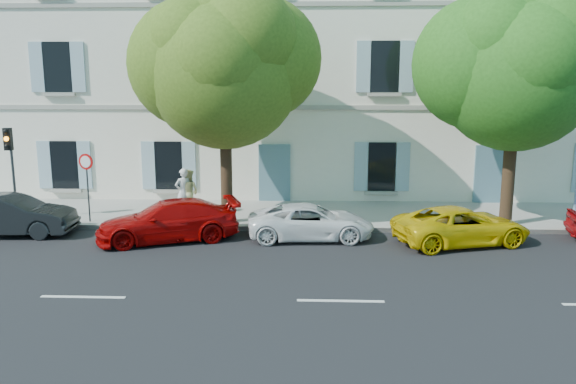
{
  "coord_description": "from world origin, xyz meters",
  "views": [
    {
      "loc": [
        -0.71,
        -16.2,
        4.85
      ],
      "look_at": [
        -1.45,
        2.0,
        1.4
      ],
      "focal_mm": 35.0,
      "sensor_mm": 36.0,
      "label": 1
    }
  ],
  "objects_px": {
    "pedestrian_a": "(184,192)",
    "pedestrian_b": "(189,192)",
    "car_yellow_supercar": "(461,226)",
    "tree_left": "(224,73)",
    "traffic_light": "(10,154)",
    "car_white_coupe": "(311,222)",
    "car_dark_sedan": "(11,216)",
    "road_sign": "(87,173)",
    "tree_right": "(516,73)",
    "car_red_coupe": "(168,221)"
  },
  "relations": [
    {
      "from": "road_sign",
      "to": "pedestrian_b",
      "type": "relative_size",
      "value": 1.42
    },
    {
      "from": "traffic_light",
      "to": "road_sign",
      "type": "relative_size",
      "value": 1.36
    },
    {
      "from": "tree_left",
      "to": "road_sign",
      "type": "xyz_separation_m",
      "value": [
        -4.85,
        -0.13,
        -3.4
      ]
    },
    {
      "from": "road_sign",
      "to": "car_yellow_supercar",
      "type": "bearing_deg",
      "value": -8.26
    },
    {
      "from": "car_yellow_supercar",
      "to": "tree_right",
      "type": "distance_m",
      "value": 5.49
    },
    {
      "from": "car_red_coupe",
      "to": "tree_right",
      "type": "distance_m",
      "value": 12.31
    },
    {
      "from": "tree_right",
      "to": "road_sign",
      "type": "distance_m",
      "value": 14.88
    },
    {
      "from": "pedestrian_a",
      "to": "pedestrian_b",
      "type": "relative_size",
      "value": 1.04
    },
    {
      "from": "car_white_coupe",
      "to": "pedestrian_a",
      "type": "bearing_deg",
      "value": 58.9
    },
    {
      "from": "tree_left",
      "to": "traffic_light",
      "type": "bearing_deg",
      "value": -179.25
    },
    {
      "from": "tree_right",
      "to": "pedestrian_a",
      "type": "height_order",
      "value": "tree_right"
    },
    {
      "from": "pedestrian_a",
      "to": "pedestrian_b",
      "type": "bearing_deg",
      "value": -160.75
    },
    {
      "from": "tree_left",
      "to": "car_white_coupe",
      "type": "bearing_deg",
      "value": -27.4
    },
    {
      "from": "car_dark_sedan",
      "to": "road_sign",
      "type": "relative_size",
      "value": 1.69
    },
    {
      "from": "car_dark_sedan",
      "to": "tree_right",
      "type": "xyz_separation_m",
      "value": [
        16.55,
        1.57,
        4.6
      ]
    },
    {
      "from": "car_yellow_supercar",
      "to": "pedestrian_a",
      "type": "xyz_separation_m",
      "value": [
        -9.33,
        2.86,
        0.44
      ]
    },
    {
      "from": "tree_left",
      "to": "pedestrian_b",
      "type": "xyz_separation_m",
      "value": [
        -1.59,
        1.11,
        -4.29
      ]
    },
    {
      "from": "car_dark_sedan",
      "to": "pedestrian_a",
      "type": "height_order",
      "value": "pedestrian_a"
    },
    {
      "from": "car_white_coupe",
      "to": "car_yellow_supercar",
      "type": "bearing_deg",
      "value": -98.66
    },
    {
      "from": "car_yellow_supercar",
      "to": "road_sign",
      "type": "bearing_deg",
      "value": 65.65
    },
    {
      "from": "car_white_coupe",
      "to": "car_yellow_supercar",
      "type": "height_order",
      "value": "car_yellow_supercar"
    },
    {
      "from": "tree_left",
      "to": "traffic_light",
      "type": "distance_m",
      "value": 8.02
    },
    {
      "from": "car_dark_sedan",
      "to": "car_white_coupe",
      "type": "height_order",
      "value": "car_dark_sedan"
    },
    {
      "from": "tree_left",
      "to": "pedestrian_a",
      "type": "relative_size",
      "value": 4.53
    },
    {
      "from": "car_yellow_supercar",
      "to": "tree_left",
      "type": "relative_size",
      "value": 0.53
    },
    {
      "from": "traffic_light",
      "to": "pedestrian_b",
      "type": "bearing_deg",
      "value": 11.48
    },
    {
      "from": "pedestrian_a",
      "to": "traffic_light",
      "type": "bearing_deg",
      "value": -24.68
    },
    {
      "from": "pedestrian_b",
      "to": "road_sign",
      "type": "bearing_deg",
      "value": 44.11
    },
    {
      "from": "tree_right",
      "to": "road_sign",
      "type": "bearing_deg",
      "value": -179.23
    },
    {
      "from": "car_dark_sedan",
      "to": "pedestrian_b",
      "type": "relative_size",
      "value": 2.4
    },
    {
      "from": "car_red_coupe",
      "to": "traffic_light",
      "type": "relative_size",
      "value": 1.35
    },
    {
      "from": "traffic_light",
      "to": "pedestrian_b",
      "type": "xyz_separation_m",
      "value": [
        5.94,
        1.21,
        -1.53
      ]
    },
    {
      "from": "tree_right",
      "to": "traffic_light",
      "type": "distance_m",
      "value": 17.38
    },
    {
      "from": "car_dark_sedan",
      "to": "road_sign",
      "type": "xyz_separation_m",
      "value": [
        2.06,
        1.38,
        1.22
      ]
    },
    {
      "from": "car_white_coupe",
      "to": "tree_left",
      "type": "height_order",
      "value": "tree_left"
    },
    {
      "from": "car_white_coupe",
      "to": "traffic_light",
      "type": "relative_size",
      "value": 1.22
    },
    {
      "from": "traffic_light",
      "to": "pedestrian_b",
      "type": "relative_size",
      "value": 1.94
    },
    {
      "from": "car_white_coupe",
      "to": "pedestrian_b",
      "type": "xyz_separation_m",
      "value": [
        -4.52,
        2.63,
        0.44
      ]
    },
    {
      "from": "car_white_coupe",
      "to": "pedestrian_b",
      "type": "distance_m",
      "value": 5.25
    },
    {
      "from": "car_yellow_supercar",
      "to": "pedestrian_a",
      "type": "distance_m",
      "value": 9.77
    },
    {
      "from": "traffic_light",
      "to": "car_yellow_supercar",
      "type": "bearing_deg",
      "value": -6.95
    },
    {
      "from": "car_yellow_supercar",
      "to": "road_sign",
      "type": "height_order",
      "value": "road_sign"
    },
    {
      "from": "car_yellow_supercar",
      "to": "pedestrian_b",
      "type": "height_order",
      "value": "pedestrian_b"
    },
    {
      "from": "traffic_light",
      "to": "car_red_coupe",
      "type": "bearing_deg",
      "value": -17.05
    },
    {
      "from": "car_red_coupe",
      "to": "car_yellow_supercar",
      "type": "height_order",
      "value": "car_red_coupe"
    },
    {
      "from": "car_dark_sedan",
      "to": "tree_right",
      "type": "height_order",
      "value": "tree_right"
    },
    {
      "from": "car_white_coupe",
      "to": "tree_right",
      "type": "distance_m",
      "value": 8.34
    },
    {
      "from": "car_red_coupe",
      "to": "car_yellow_supercar",
      "type": "relative_size",
      "value": 1.05
    },
    {
      "from": "tree_left",
      "to": "pedestrian_a",
      "type": "bearing_deg",
      "value": 152.04
    },
    {
      "from": "car_red_coupe",
      "to": "car_yellow_supercar",
      "type": "distance_m",
      "value": 9.2
    }
  ]
}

